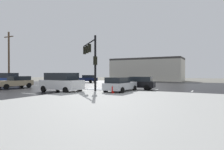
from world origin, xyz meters
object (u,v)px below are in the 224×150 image
Objects in this scene: sedan_silver at (120,84)px; sedan_navy at (87,79)px; sedan_black at (137,83)px; sedan_tan at (16,82)px; traffic_signal_mast at (91,54)px; fire_hydrant at (113,89)px; utility_pole_mid at (9,57)px; suv_blue at (7,79)px; suv_white at (61,82)px.

sedan_silver is 0.99× the size of sedan_navy.
sedan_silver is 3.80m from sedan_black.
sedan_silver and sedan_tan have the same top height.
traffic_signal_mast reaches higher than fire_hydrant.
sedan_navy is at bearing 65.03° from utility_pole_mid.
sedan_tan and sedan_black have the same top height.
sedan_tan is 8.36m from utility_pole_mid.
sedan_navy is at bearing -109.64° from suv_blue.
sedan_tan is (-15.11, 0.91, 0.32)m from fire_hydrant.
sedan_black is 22.32m from utility_pole_mid.
sedan_navy is 0.93× the size of suv_white.
suv_blue is 20.99m from sedan_black.
sedan_navy is at bearing -44.23° from sedan_black.
sedan_navy is (5.15, 14.62, -0.24)m from suv_blue.
sedan_black is at bearing 87.34° from fire_hydrant.
suv_white reaches higher than fire_hydrant.
sedan_silver is 6.18m from suv_white.
utility_pole_mid is at bearing 168.45° from fire_hydrant.
fire_hydrant is 22.51m from utility_pole_mid.
traffic_signal_mast is 6.42m from sedan_black.
fire_hydrant is at bearing 93.44° from sedan_tan.
sedan_tan is 1.00× the size of sedan_black.
sedan_navy and sedan_tan have the same top height.
suv_white is (-1.65, -3.07, -3.13)m from traffic_signal_mast.
suv_blue is at bearing 66.56° from sedan_navy.
utility_pole_mid is (-17.50, 1.87, 0.41)m from traffic_signal_mast.
sedan_silver reaches higher than fire_hydrant.
fire_hydrant is at bearing -169.16° from traffic_signal_mast.
utility_pole_mid is at bearing 84.97° from sedan_silver.
sedan_black is at bearing 138.21° from sedan_navy.
sedan_silver is 0.92× the size of suv_white.
utility_pole_mid is at bearing 167.46° from suv_white.
suv_blue is (-20.39, 1.30, 0.24)m from sedan_silver.
fire_hydrant is 15.14m from sedan_tan.
sedan_tan reaches higher than fire_hydrant.
suv_blue reaches higher than sedan_silver.
sedan_tan is at bearing 156.41° from suv_blue.
sedan_black reaches higher than fire_hydrant.
traffic_signal_mast is 6.14m from fire_hydrant.
utility_pole_mid reaches higher than sedan_silver.
utility_pole_mid reaches higher than sedan_tan.
suv_white is (-5.84, -0.51, 0.55)m from fire_hydrant.
sedan_navy is (-15.24, 15.93, 0.00)m from sedan_silver.
suv_white is 8.74m from sedan_black.
sedan_silver is 21.97m from utility_pole_mid.
fire_hydrant is at bearing -11.55° from utility_pole_mid.
sedan_navy reaches higher than fire_hydrant.
suv_white reaches higher than sedan_navy.
utility_pole_mid is (-1.11, 1.16, 3.54)m from suv_blue.
fire_hydrant is at bearing 80.87° from sedan_black.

